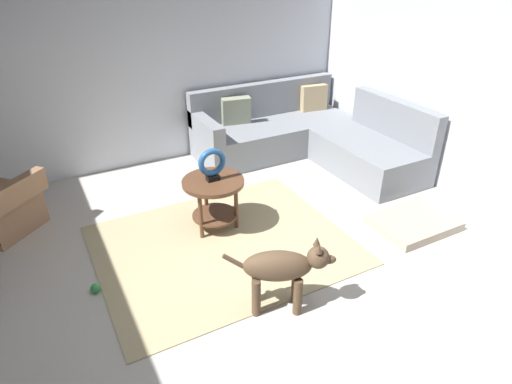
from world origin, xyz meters
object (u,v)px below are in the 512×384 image
at_px(sectional_couch, 307,137).
at_px(dog_bed_mat, 413,223).
at_px(torus_sculpture, 212,164).
at_px(dog_toy_ball, 95,288).
at_px(dog, 283,269).
at_px(side_table, 214,191).

distance_m(sectional_couch, dog_bed_mat, 1.96).
height_order(sectional_couch, torus_sculpture, sectional_couch).
distance_m(dog_bed_mat, dog_toy_ball, 3.07).
bearing_deg(dog_bed_mat, torus_sculpture, 152.12).
bearing_deg(torus_sculpture, dog, -89.73).
bearing_deg(dog, torus_sculpture, -153.01).
bearing_deg(side_table, dog, -89.73).
bearing_deg(dog_toy_ball, side_table, 18.51).
bearing_deg(sectional_couch, dog, -127.75).
distance_m(torus_sculpture, dog_bed_mat, 2.11).
relative_size(side_table, dog_toy_ball, 7.28).
bearing_deg(dog_bed_mat, sectional_couch, 89.84).
height_order(sectional_couch, dog, sectional_couch).
height_order(side_table, dog, dog).
bearing_deg(sectional_couch, torus_sculpture, -150.54).
bearing_deg(torus_sculpture, sectional_couch, 29.46).
bearing_deg(torus_sculpture, side_table, 69.44).
bearing_deg(dog, sectional_couch, 168.96).
xyz_separation_m(sectional_couch, torus_sculpture, (-1.78, -1.00, 0.42)).
distance_m(torus_sculpture, dog_toy_ball, 1.48).
relative_size(sectional_couch, torus_sculpture, 6.90).
bearing_deg(torus_sculpture, dog_bed_mat, -27.88).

